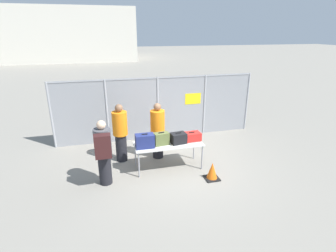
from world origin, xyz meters
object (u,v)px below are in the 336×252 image
(suitcase_black, at_px, (178,138))
(security_worker_near, at_px, (158,130))
(inspection_table, at_px, (168,145))
(traveler_hooded, at_px, (103,151))
(suitcase_navy, at_px, (145,141))
(suitcase_olive, at_px, (161,139))
(suitcase_red, at_px, (192,137))
(traffic_cone, at_px, (212,171))
(utility_trailer, at_px, (189,108))
(security_worker_far, at_px, (120,132))

(suitcase_black, xyz_separation_m, security_worker_near, (-0.43, 0.76, -0.00))
(inspection_table, distance_m, traveler_hooded, 1.85)
(suitcase_black, bearing_deg, security_worker_near, 119.18)
(suitcase_navy, bearing_deg, inspection_table, 7.71)
(suitcase_olive, bearing_deg, inspection_table, 7.54)
(inspection_table, bearing_deg, suitcase_navy, -172.29)
(suitcase_black, relative_size, suitcase_red, 0.89)
(suitcase_olive, xyz_separation_m, traffic_cone, (1.18, -0.87, -0.71))
(suitcase_red, height_order, traffic_cone, suitcase_red)
(suitcase_black, distance_m, utility_trailer, 4.74)
(suitcase_olive, height_order, suitcase_red, suitcase_olive)
(suitcase_red, bearing_deg, suitcase_navy, -174.57)
(suitcase_olive, xyz_separation_m, traveler_hooded, (-1.57, -0.43, 0.02))
(suitcase_navy, distance_m, traffic_cone, 1.98)
(suitcase_olive, relative_size, traffic_cone, 0.93)
(suitcase_navy, bearing_deg, suitcase_black, 3.27)
(traveler_hooded, bearing_deg, utility_trailer, 48.26)
(traveler_hooded, height_order, traffic_cone, traveler_hooded)
(security_worker_near, bearing_deg, suitcase_navy, 38.44)
(suitcase_navy, bearing_deg, traffic_cone, -26.04)
(inspection_table, distance_m, suitcase_navy, 0.73)
(suitcase_black, height_order, security_worker_near, security_worker_near)
(security_worker_near, bearing_deg, traffic_cone, 106.04)
(suitcase_red, relative_size, traveler_hooded, 0.30)
(suitcase_red, xyz_separation_m, traveler_hooded, (-2.48, -0.50, 0.07))
(suitcase_red, height_order, traveler_hooded, traveler_hooded)
(traveler_hooded, distance_m, security_worker_far, 1.36)
(suitcase_red, distance_m, utility_trailer, 4.52)
(suitcase_olive, relative_size, security_worker_far, 0.25)
(inspection_table, relative_size, suitcase_olive, 4.38)
(inspection_table, height_order, utility_trailer, inspection_table)
(security_worker_near, bearing_deg, suitcase_olive, 66.91)
(suitcase_navy, xyz_separation_m, suitcase_black, (0.96, 0.06, -0.04))
(security_worker_near, distance_m, security_worker_far, 1.12)
(inspection_table, bearing_deg, suitcase_black, -7.37)
(inspection_table, height_order, traffic_cone, inspection_table)
(inspection_table, xyz_separation_m, traffic_cone, (0.97, -0.90, -0.49))
(suitcase_red, relative_size, traffic_cone, 1.09)
(suitcase_red, relative_size, security_worker_far, 0.29)
(suitcase_red, height_order, utility_trailer, suitcase_red)
(suitcase_navy, height_order, utility_trailer, suitcase_navy)
(security_worker_near, bearing_deg, traveler_hooded, 17.60)
(suitcase_olive, height_order, security_worker_near, security_worker_near)
(security_worker_near, bearing_deg, suitcase_red, 122.60)
(suitcase_navy, xyz_separation_m, security_worker_near, (0.54, 0.82, -0.04))
(security_worker_far, height_order, utility_trailer, security_worker_far)
(suitcase_navy, distance_m, security_worker_near, 0.98)
(suitcase_navy, bearing_deg, suitcase_red, 5.43)
(suitcase_navy, relative_size, traveler_hooded, 0.29)
(suitcase_red, xyz_separation_m, security_worker_far, (-1.96, 0.76, 0.04))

